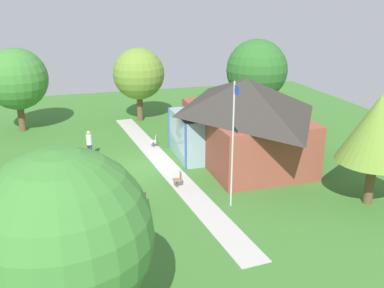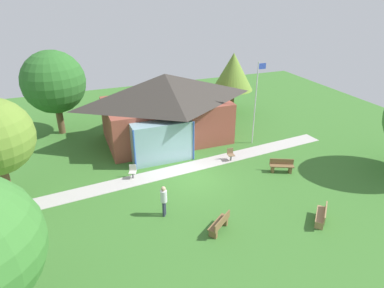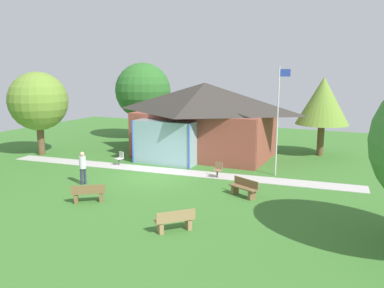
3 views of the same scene
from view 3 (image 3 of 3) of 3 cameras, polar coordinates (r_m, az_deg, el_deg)
ground_plane at (r=22.07m, az=-5.17°, el=-4.85°), size 44.00×44.00×0.00m
pavilion at (r=26.95m, az=1.59°, el=3.77°), size 9.89×7.25×5.07m
footpath at (r=23.27m, az=-3.41°, el=-3.96°), size 21.85×3.21×0.03m
flagpole at (r=22.27m, az=12.47°, el=3.89°), size 0.64×0.08×6.12m
bench_front_center at (r=18.45m, az=-14.87°, el=-7.02°), size 1.47×1.25×0.84m
bench_front_right at (r=14.78m, az=-2.52°, el=-11.16°), size 1.37×1.38×0.84m
bench_mid_right at (r=18.79m, az=7.60°, el=-6.41°), size 1.54×1.05×0.84m
patio_chair_west at (r=25.03m, az=-10.50°, el=-2.13°), size 0.57×0.57×0.86m
patio_chair_lawn_spare at (r=21.82m, az=3.79°, el=-3.87°), size 0.48×0.48×0.86m
visitor_strolling_lawn at (r=21.20m, az=-15.67°, el=-3.01°), size 0.34×0.34×1.74m
tree_behind_pavilion_left at (r=34.07m, az=-7.17°, el=7.69°), size 4.74×4.74×6.54m
tree_behind_pavilion_right at (r=28.45m, az=18.56°, el=5.94°), size 3.62×3.62×5.46m
tree_west_hedge at (r=29.27m, az=-21.53°, el=5.80°), size 4.05×4.05×5.82m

